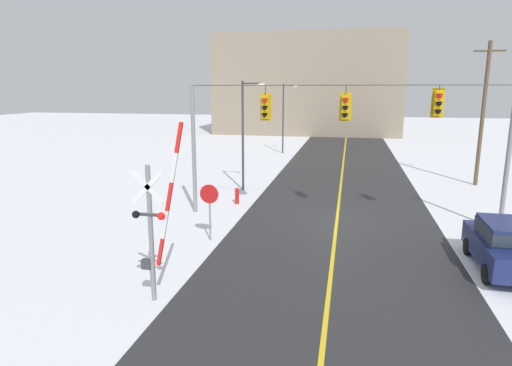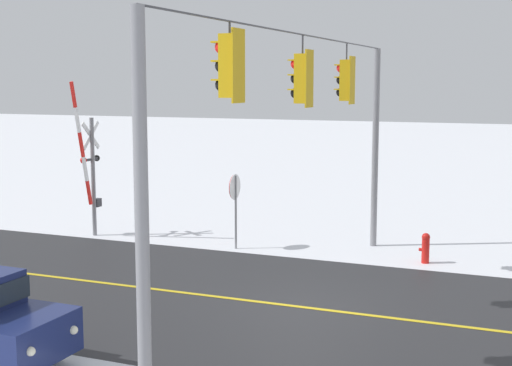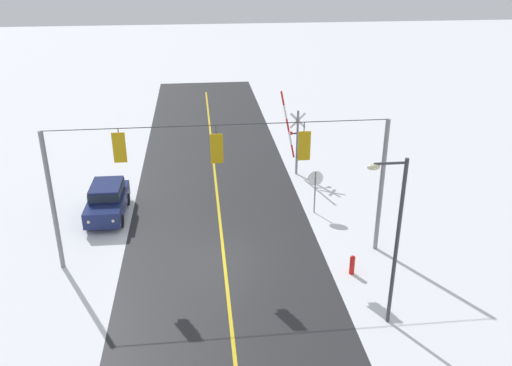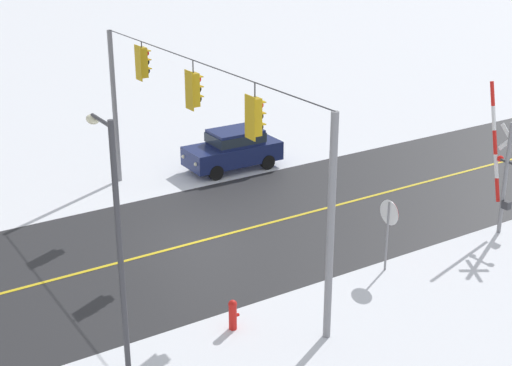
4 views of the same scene
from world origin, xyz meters
TOP-DOWN VIEW (x-y plane):
  - ground_plane at (0.00, 0.00)m, footprint 160.00×160.00m
  - signal_span at (0.12, -0.01)m, footprint 14.20×0.47m
  - stop_sign at (-4.96, -3.91)m, footprint 0.80×0.09m
  - railroad_crossing at (-4.87, -9.17)m, footprint 1.57×0.31m
  - fire_hydrant at (-5.34, 1.91)m, footprint 0.24×0.31m

SIDE VIEW (x-z plane):
  - ground_plane at x=0.00m, z-range 0.00..0.00m
  - fire_hydrant at x=-5.34m, z-range 0.03..0.91m
  - stop_sign at x=-4.96m, z-range 0.54..2.89m
  - railroad_crossing at x=-4.87m, z-range -0.25..4.95m
  - signal_span at x=0.12m, z-range 1.14..7.36m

